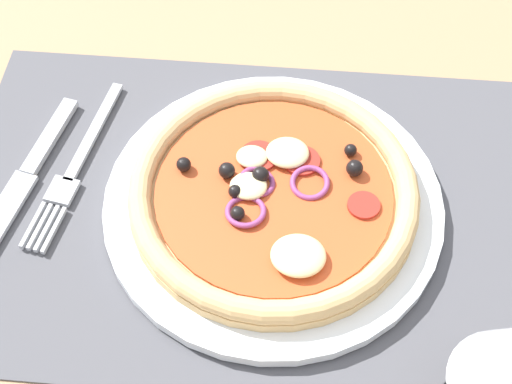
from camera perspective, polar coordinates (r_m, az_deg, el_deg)
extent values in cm
cube|color=#9E7A56|center=(61.95, -0.55, -1.91)|extent=(190.00, 140.00, 2.40)
cube|color=#4C4C51|center=(60.78, -0.56, -1.19)|extent=(47.90, 31.89, 0.40)
cylinder|color=white|center=(59.91, 1.29, -1.20)|extent=(27.08, 27.08, 1.06)
cylinder|color=tan|center=(59.05, 1.31, -0.64)|extent=(22.80, 22.80, 1.00)
torus|color=tan|center=(58.35, 1.32, -0.16)|extent=(22.77, 22.77, 1.80)
cylinder|color=#C64C23|center=(58.52, 1.32, -0.28)|extent=(18.69, 18.69, 0.30)
ellipsoid|color=beige|center=(54.80, 3.23, -4.84)|extent=(4.09, 3.68, 1.23)
ellipsoid|color=beige|center=(60.24, 2.41, 3.01)|extent=(3.48, 3.14, 1.05)
ellipsoid|color=beige|center=(60.09, 0.05, 2.67)|extent=(2.53, 2.28, 0.76)
ellipsoid|color=beige|center=(58.10, -0.91, 0.16)|extent=(2.93, 2.64, 0.88)
sphere|color=black|center=(58.98, -2.23, 1.65)|extent=(1.31, 1.31, 1.31)
sphere|color=black|center=(59.55, 7.49, 1.81)|extent=(1.36, 1.36, 1.36)
sphere|color=black|center=(57.94, -1.61, 0.06)|extent=(1.05, 1.05, 1.05)
sphere|color=black|center=(60.83, 7.19, 3.17)|extent=(1.03, 1.03, 1.03)
sphere|color=black|center=(58.64, 0.35, 1.30)|extent=(1.36, 1.36, 1.36)
sphere|color=black|center=(56.74, -1.41, -1.63)|extent=(1.12, 1.12, 1.12)
sphere|color=black|center=(59.65, -5.51, 2.10)|extent=(1.18, 1.18, 1.18)
torus|color=#8E3D75|center=(57.21, -0.89, -1.47)|extent=(3.21, 3.21, 0.80)
torus|color=#8E3D75|center=(58.88, 4.11, 0.71)|extent=(3.18, 3.18, 0.92)
torus|color=#8E3D75|center=(58.79, 0.08, 0.79)|extent=(2.99, 2.96, 1.12)
cylinder|color=#A3281E|center=(60.26, 3.49, 2.38)|extent=(2.96, 2.96, 0.30)
cylinder|color=#A3281E|center=(60.43, 0.20, 2.73)|extent=(3.09, 3.09, 0.30)
cylinder|color=#A3281E|center=(58.22, 8.17, -1.01)|extent=(2.53, 2.53, 0.30)
cube|color=#B2B5BA|center=(66.55, -12.18, 4.54)|extent=(2.94, 11.13, 0.44)
cube|color=#B2B5BA|center=(63.08, -14.55, -0.11)|extent=(2.63, 2.88, 0.44)
cube|color=#B2B5BA|center=(61.92, -16.57, -2.42)|extent=(1.11, 4.30, 0.44)
cube|color=#B2B5BA|center=(61.68, -16.08, -2.55)|extent=(1.11, 4.30, 0.44)
cube|color=#B2B5BA|center=(61.44, -15.58, -2.68)|extent=(1.11, 4.30, 0.44)
cube|color=#B2B5BA|center=(61.20, -15.08, -2.82)|extent=(1.11, 4.30, 0.44)
cube|color=#B2B5BA|center=(66.95, -15.36, 4.09)|extent=(3.10, 8.48, 0.62)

